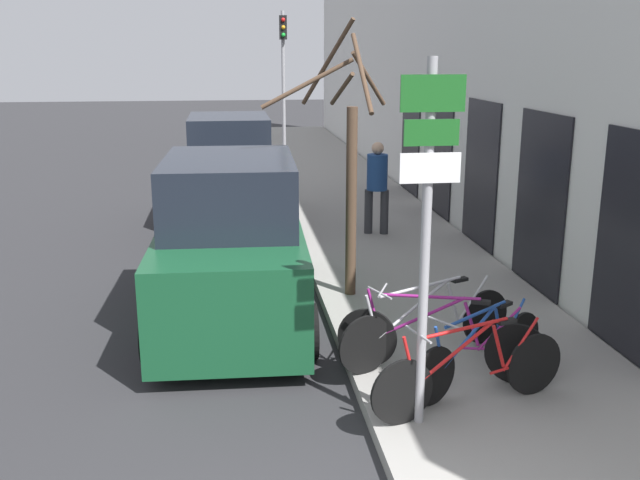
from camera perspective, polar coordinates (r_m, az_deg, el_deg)
The scene contains 13 objects.
ground_plane at distance 14.92m, azimuth -6.16°, elevation 0.94°, with size 80.00×80.00×0.00m, color #28282B.
sidewalk_curb at distance 17.87m, azimuth 1.98°, elevation 3.58°, with size 3.20×32.00×0.15m.
building_facade at distance 17.82m, azimuth 7.83°, elevation 13.63°, with size 0.23×32.00×6.50m.
signpost at distance 6.38m, azimuth 8.52°, elevation 1.34°, with size 0.56×0.11×3.39m.
bicycle_0 at distance 7.24m, azimuth 12.00°, elevation -10.31°, with size 2.13×0.71×0.90m.
bicycle_1 at distance 7.78m, azimuth 12.71°, elevation -8.67°, with size 1.78×1.15×0.85m.
bicycle_2 at distance 7.89m, azimuth 9.59°, elevation -7.95°, with size 2.11×0.94×0.93m.
bicycle_3 at distance 8.29m, azimuth 8.67°, elevation -6.75°, with size 2.22×0.93×0.92m.
parked_car_0 at distance 9.66m, azimuth -7.08°, elevation -0.55°, with size 2.18×4.67×2.25m.
parked_car_1 at distance 14.82m, azimuth -7.18°, elevation 4.99°, with size 1.96×4.20×2.33m.
pedestrian_near at distance 13.65m, azimuth 4.59°, elevation 4.70°, with size 0.45×0.39×1.77m.
street_tree at distance 9.99m, azimuth 2.27°, elevation 5.61°, with size 1.83×1.94×3.86m.
traffic_light at distance 20.56m, azimuth -2.94°, elevation 13.37°, with size 0.20×0.30×4.50m.
Camera 1 is at (-0.28, -3.28, 3.58)m, focal length 40.00 mm.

